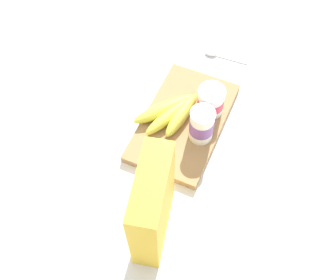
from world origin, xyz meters
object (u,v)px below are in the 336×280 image
cereal_box (152,206)px  yogurt_cup_back (202,125)px  cutting_board (183,122)px  yogurt_cup_front (211,101)px  banana_bunch (172,112)px  spoon (220,56)px

cereal_box → yogurt_cup_back: bearing=165.0°
cereal_box → cutting_board: bearing=176.6°
cutting_board → yogurt_cup_back: bearing=63.9°
yogurt_cup_front → banana_bunch: size_ratio=0.45×
cutting_board → yogurt_cup_back: (0.03, 0.06, 0.06)m
cereal_box → yogurt_cup_front: size_ratio=3.03×
yogurt_cup_front → banana_bunch: yogurt_cup_front is taller
spoon → cereal_box: bearing=4.1°
yogurt_cup_back → cereal_box: bearing=-2.4°
cereal_box → yogurt_cup_front: (-0.35, 0.00, -0.06)m
cutting_board → cereal_box: 0.32m
banana_bunch → spoon: size_ratio=1.37×
yogurt_cup_back → yogurt_cup_front: bearing=-175.6°
banana_bunch → cutting_board: bearing=94.6°
yogurt_cup_front → banana_bunch: (0.06, -0.08, -0.02)m
cutting_board → yogurt_cup_front: yogurt_cup_front is taller
cereal_box → banana_bunch: (-0.29, -0.08, -0.08)m
yogurt_cup_back → banana_bunch: (-0.03, -0.09, -0.03)m
cereal_box → yogurt_cup_front: bearing=166.6°
yogurt_cup_front → yogurt_cup_back: bearing=4.4°
cutting_board → cereal_box: size_ratio=1.36×
yogurt_cup_back → spoon: 0.31m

